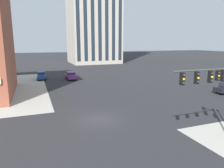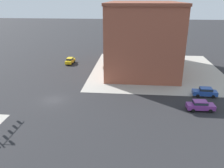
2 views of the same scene
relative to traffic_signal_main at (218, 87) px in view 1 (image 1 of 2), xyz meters
The scene contains 4 objects.
ground_plane 11.63m from the traffic_signal_main, 134.50° to the left, with size 320.00×320.00×0.00m, color #262628.
traffic_signal_main is the anchor object (origin of this frame).
car_main_northbound_far 33.65m from the traffic_signal_main, 100.27° to the left, with size 2.01×4.46×1.68m.
car_main_southbound_far 37.44m from the traffic_signal_main, 108.60° to the left, with size 2.05×4.48×1.68m.
Camera 1 is at (-5.97, -19.71, 7.84)m, focal length 33.51 mm.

